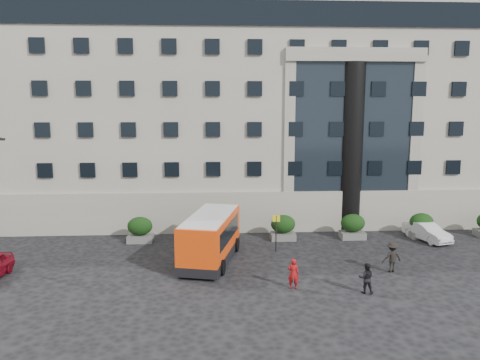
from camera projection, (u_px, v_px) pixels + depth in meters
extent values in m
plane|color=black|center=(191.00, 280.00, 26.38)|extent=(120.00, 120.00, 0.00)
cube|color=gray|center=(259.00, 113.00, 46.98)|extent=(44.00, 24.00, 18.00)
cylinder|color=black|center=(351.00, 148.00, 36.19)|extent=(1.80, 1.80, 13.00)
cube|color=#5E5E5B|center=(140.00, 238.00, 33.80)|extent=(1.80, 1.20, 0.50)
ellipsoid|color=black|center=(140.00, 226.00, 33.66)|extent=(1.80, 1.26, 1.34)
cube|color=#5E5E5B|center=(212.00, 237.00, 34.10)|extent=(1.80, 1.20, 0.50)
ellipsoid|color=black|center=(212.00, 225.00, 33.95)|extent=(1.80, 1.26, 1.34)
cube|color=#5E5E5B|center=(283.00, 236.00, 34.40)|extent=(1.80, 1.20, 0.50)
ellipsoid|color=black|center=(283.00, 224.00, 34.25)|extent=(1.80, 1.26, 1.34)
cube|color=#5E5E5B|center=(352.00, 235.00, 34.69)|extent=(1.80, 1.20, 0.50)
ellipsoid|color=black|center=(353.00, 223.00, 34.55)|extent=(1.80, 1.26, 1.34)
cube|color=#5E5E5B|center=(421.00, 234.00, 34.99)|extent=(1.80, 1.20, 0.50)
ellipsoid|color=black|center=(421.00, 222.00, 34.84)|extent=(1.80, 1.26, 1.34)
cube|color=black|center=(2.00, 139.00, 27.47)|extent=(0.35, 0.18, 0.14)
cylinder|color=#262628|center=(276.00, 234.00, 31.43)|extent=(0.08, 0.08, 2.50)
cube|color=yellow|center=(276.00, 218.00, 31.26)|extent=(0.50, 0.06, 0.45)
cube|color=#EB3F0B|center=(211.00, 234.00, 29.43)|extent=(4.01, 7.48, 2.39)
cube|color=black|center=(211.00, 254.00, 29.63)|extent=(4.06, 7.53, 0.55)
cube|color=black|center=(211.00, 231.00, 29.39)|extent=(3.71, 5.97, 1.07)
cube|color=silver|center=(210.00, 217.00, 29.24)|extent=(3.81, 7.10, 0.18)
cylinder|color=black|center=(182.00, 265.00, 27.63)|extent=(0.48, 0.94, 0.90)
cylinder|color=black|center=(222.00, 267.00, 27.21)|extent=(0.48, 0.94, 0.90)
cylinder|color=black|center=(201.00, 243.00, 32.05)|extent=(0.48, 0.94, 0.90)
cylinder|color=black|center=(236.00, 245.00, 31.63)|extent=(0.48, 0.94, 0.90)
cube|color=maroon|center=(37.00, 195.00, 42.58)|extent=(2.55, 3.97, 2.75)
cube|color=maroon|center=(25.00, 206.00, 39.83)|extent=(2.43, 1.77, 1.87)
cube|color=black|center=(21.00, 204.00, 39.01)|extent=(2.09, 0.13, 0.88)
cylinder|color=black|center=(12.00, 215.00, 39.99)|extent=(0.29, 0.92, 0.92)
cylinder|color=black|center=(40.00, 215.00, 40.14)|extent=(0.29, 0.92, 0.92)
cylinder|color=black|center=(28.00, 206.00, 43.57)|extent=(0.29, 0.92, 0.92)
cylinder|color=black|center=(54.00, 206.00, 43.72)|extent=(0.29, 0.92, 0.92)
imported|color=black|center=(25.00, 215.00, 39.43)|extent=(2.55, 4.61, 1.22)
imported|color=silver|center=(427.00, 232.00, 34.14)|extent=(2.46, 4.14, 1.29)
imported|color=#9F0F11|center=(293.00, 274.00, 25.09)|extent=(0.68, 0.52, 1.68)
imported|color=black|center=(366.00, 278.00, 24.52)|extent=(0.90, 0.77, 1.63)
imported|color=black|center=(392.00, 257.00, 27.63)|extent=(1.25, 0.82, 1.81)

